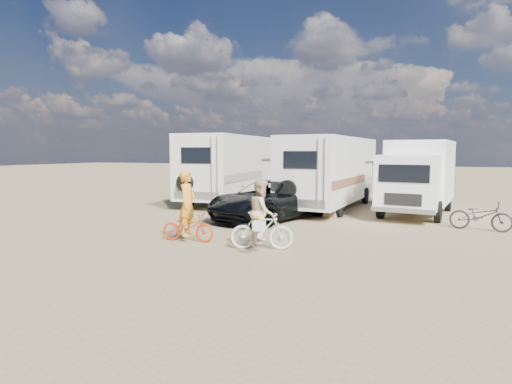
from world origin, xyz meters
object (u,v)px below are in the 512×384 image
at_px(rv_left, 229,170).
at_px(bike_parked, 481,216).
at_px(bike_woman, 262,231).
at_px(cooler, 274,211).
at_px(rider_man, 188,209).
at_px(bike_man, 188,227).
at_px(box_truck, 417,178).
at_px(dark_suv, 269,200).
at_px(rider_woman, 262,218).
at_px(rv_main, 331,173).
at_px(crate, 331,213).

bearing_deg(rv_left, bike_parked, -22.81).
relative_size(bike_woman, cooler, 3.04).
bearing_deg(rider_man, bike_woman, -99.25).
distance_m(rv_left, bike_man, 9.77).
bearing_deg(box_truck, cooler, -146.15).
distance_m(rv_left, rider_man, 9.71).
xyz_separation_m(box_truck, dark_suv, (-5.35, -3.52, -0.80)).
relative_size(rider_woman, cooler, 3.07).
xyz_separation_m(bike_man, rider_man, (0.00, 0.00, 0.53)).
height_order(rv_main, rv_left, rv_left).
bearing_deg(dark_suv, bike_man, -82.32).
xyz_separation_m(rider_man, cooler, (0.71, 5.63, -0.73)).
distance_m(bike_woman, crate, 6.32).
relative_size(bike_woman, crate, 3.41).
distance_m(rv_main, rider_man, 9.24).
bearing_deg(bike_woman, box_truck, -40.52).
height_order(rv_main, box_truck, rv_main).
relative_size(rider_man, cooler, 3.40).
relative_size(dark_suv, bike_man, 3.38).
distance_m(bike_parked, crate, 5.35).
distance_m(rv_left, dark_suv, 5.93).
xyz_separation_m(rv_left, rider_man, (3.02, -9.20, -0.77)).
bearing_deg(rv_main, rider_woman, -85.70).
height_order(box_truck, bike_woman, box_truck).
height_order(rv_main, bike_woman, rv_main).
height_order(bike_man, rider_man, rider_man).
xyz_separation_m(rv_main, dark_suv, (-1.57, -4.13, -0.88)).
bearing_deg(rv_left, box_truck, -8.71).
relative_size(dark_suv, crate, 10.89).
height_order(rv_left, dark_suv, rv_left).
distance_m(rv_left, crate, 6.91).
xyz_separation_m(rider_woman, crate, (0.58, 6.29, -0.66)).
relative_size(rv_left, box_truck, 1.25).
height_order(rider_woman, cooler, rider_woman).
height_order(rv_left, bike_woman, rv_left).
relative_size(rider_man, crate, 3.82).
bearing_deg(rv_main, dark_suv, -106.71).
distance_m(rider_man, crate, 6.85).
xyz_separation_m(bike_parked, crate, (-5.25, 0.95, -0.31)).
relative_size(rider_man, bike_parked, 0.99).
distance_m(box_truck, rider_woman, 9.28).
bearing_deg(rider_woman, dark_suv, 1.32).
bearing_deg(crate, rv_left, 152.79).
relative_size(bike_man, rider_woman, 0.94).
height_order(box_truck, rider_man, box_truck).
bearing_deg(box_truck, bike_man, -118.80).
height_order(rv_left, box_truck, rv_left).
height_order(bike_woman, bike_parked, bike_woman).
distance_m(box_truck, bike_man, 10.39).
height_order(box_truck, crate, box_truck).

